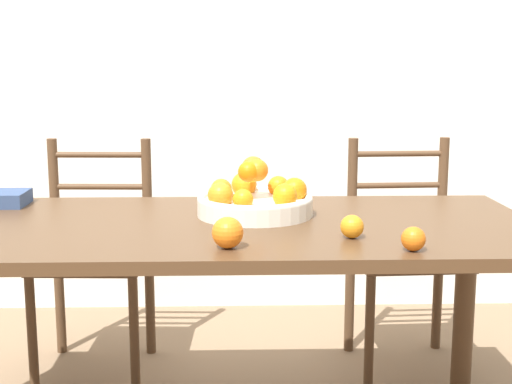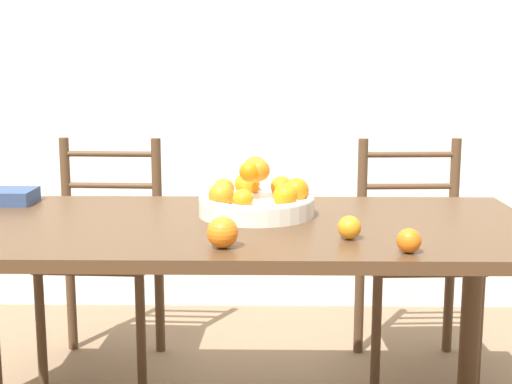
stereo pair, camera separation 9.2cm
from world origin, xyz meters
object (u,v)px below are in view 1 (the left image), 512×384
object	(u,v)px
orange_loose_2	(413,239)
fruit_bowl	(255,199)
orange_loose_1	(228,233)
chair_right	(405,256)
chair_left	(95,259)
orange_loose_0	(352,227)

from	to	relation	value
orange_loose_2	fruit_bowl	bearing A→B (deg)	130.95
fruit_bowl	orange_loose_1	xyz separation A→B (m)	(-0.08, -0.40, -0.01)
chair_right	fruit_bowl	bearing A→B (deg)	-138.68
fruit_bowl	orange_loose_2	bearing A→B (deg)	-49.05
orange_loose_2	orange_loose_1	bearing A→B (deg)	175.00
orange_loose_1	chair_right	world-z (taller)	chair_right
chair_left	chair_right	bearing A→B (deg)	2.53
orange_loose_1	orange_loose_2	xyz separation A→B (m)	(0.46, -0.04, -0.01)
orange_loose_0	chair_right	bearing A→B (deg)	67.82
fruit_bowl	orange_loose_0	xyz separation A→B (m)	(0.25, -0.30, -0.02)
orange_loose_2	chair_right	bearing A→B (deg)	77.16
chair_left	fruit_bowl	bearing A→B (deg)	-41.55
orange_loose_0	fruit_bowl	bearing A→B (deg)	129.63
chair_right	orange_loose_0	bearing A→B (deg)	-114.98
chair_left	orange_loose_0	bearing A→B (deg)	-43.52
fruit_bowl	chair_left	bearing A→B (deg)	135.92
orange_loose_1	chair_left	distance (m)	1.18
orange_loose_0	orange_loose_1	bearing A→B (deg)	-163.71
orange_loose_2	chair_left	bearing A→B (deg)	133.91
fruit_bowl	chair_right	bearing A→B (deg)	44.11
chair_right	chair_left	bearing A→B (deg)	177.20
orange_loose_0	orange_loose_2	xyz separation A→B (m)	(0.13, -0.14, -0.00)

